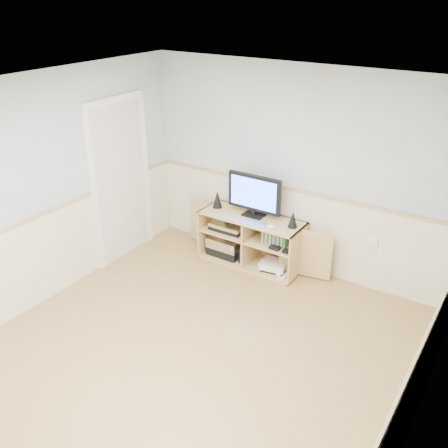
{
  "coord_description": "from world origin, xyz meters",
  "views": [
    {
      "loc": [
        2.33,
        -2.91,
        3.26
      ],
      "look_at": [
        -0.35,
        1.2,
        0.89
      ],
      "focal_mm": 40.0,
      "sensor_mm": 36.0,
      "label": 1
    }
  ],
  "objects": [
    {
      "name": "wall_outlet",
      "position": [
        1.0,
        2.23,
        0.6
      ],
      "size": [
        0.12,
        0.03,
        0.12
      ],
      "primitive_type": "cube",
      "color": "white",
      "rests_on": "wall_back"
    },
    {
      "name": "game_consoles",
      "position": [
        -0.1,
        1.96,
        0.07
      ],
      "size": [
        0.46,
        0.31,
        0.11
      ],
      "color": "white",
      "rests_on": "media_cabinet"
    },
    {
      "name": "keyboard",
      "position": [
        -0.33,
        1.83,
        0.66
      ],
      "size": [
        0.3,
        0.17,
        0.01
      ],
      "primitive_type": "cube",
      "rotation": [
        0.0,
        0.0,
        0.2
      ],
      "color": "silver",
      "rests_on": "media_cabinet"
    },
    {
      "name": "monitor",
      "position": [
        -0.44,
        2.02,
        0.94
      ],
      "size": [
        0.71,
        0.18,
        0.54
      ],
      "color": "black",
      "rests_on": "media_cabinet"
    },
    {
      "name": "game_cases",
      "position": [
        -0.09,
        1.95,
        0.48
      ],
      "size": [
        0.33,
        0.14,
        0.19
      ],
      "primitive_type": "cube",
      "color": "#3F8C3F",
      "rests_on": "media_cabinet"
    },
    {
      "name": "media_cabinet",
      "position": [
        -0.44,
        2.03,
        0.33
      ],
      "size": [
        2.08,
        0.5,
        0.65
      ],
      "color": "tan",
      "rests_on": "floor"
    },
    {
      "name": "mouse",
      "position": [
        -0.1,
        1.83,
        0.67
      ],
      "size": [
        0.1,
        0.07,
        0.04
      ],
      "primitive_type": "ellipsoid",
      "rotation": [
        0.0,
        0.0,
        0.11
      ],
      "color": "white",
      "rests_on": "media_cabinet"
    },
    {
      "name": "speaker_left",
      "position": [
        -0.97,
        1.99,
        0.76
      ],
      "size": [
        0.12,
        0.12,
        0.23
      ],
      "primitive_type": "cone",
      "color": "black",
      "rests_on": "media_cabinet"
    },
    {
      "name": "speaker_right",
      "position": [
        0.1,
        1.99,
        0.76
      ],
      "size": [
        0.11,
        0.11,
        0.21
      ],
      "primitive_type": "cone",
      "color": "black",
      "rests_on": "media_cabinet"
    },
    {
      "name": "av_components",
      "position": [
        -0.8,
        1.97,
        0.22
      ],
      "size": [
        0.52,
        0.33,
        0.47
      ],
      "color": "black",
      "rests_on": "media_cabinet"
    },
    {
      "name": "room",
      "position": [
        -0.06,
        0.12,
        1.22
      ],
      "size": [
        4.04,
        4.54,
        2.54
      ],
      "color": "tan",
      "rests_on": "ground"
    }
  ]
}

